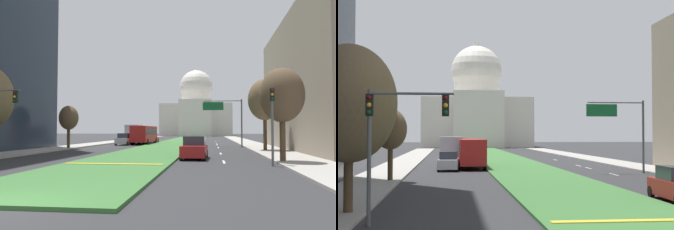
% 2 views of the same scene
% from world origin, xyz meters
% --- Properties ---
extents(ground_plane, '(296.36, 296.36, 0.00)m').
position_xyz_m(ground_plane, '(0.00, 67.35, 0.00)').
color(ground_plane, '#2B2B2D').
extents(grass_median, '(7.13, 121.24, 0.14)m').
position_xyz_m(grass_median, '(0.00, 60.62, 0.07)').
color(grass_median, '#386B33').
rests_on(grass_median, ground_plane).
extents(median_curb_nose, '(6.41, 0.50, 0.04)m').
position_xyz_m(median_curb_nose, '(0.00, 12.10, 0.16)').
color(median_curb_nose, gold).
rests_on(median_curb_nose, grass_median).
extents(lane_dashes_right, '(0.16, 48.61, 0.01)m').
position_xyz_m(lane_dashes_right, '(7.07, 39.15, 0.00)').
color(lane_dashes_right, silver).
rests_on(lane_dashes_right, ground_plane).
extents(sidewalk_left, '(4.00, 121.24, 0.15)m').
position_xyz_m(sidewalk_left, '(-12.57, 53.88, 0.07)').
color(sidewalk_left, '#9E9991').
rests_on(sidewalk_left, ground_plane).
extents(sidewalk_right, '(4.00, 121.24, 0.15)m').
position_xyz_m(sidewalk_right, '(12.57, 53.88, 0.07)').
color(sidewalk_right, '#9E9991').
rests_on(sidewalk_right, ground_plane).
extents(capitol_building, '(28.75, 22.03, 28.13)m').
position_xyz_m(capitol_building, '(0.00, 133.97, 10.52)').
color(capitol_building, silver).
rests_on(capitol_building, ground_plane).
extents(traffic_light_near_left, '(3.34, 0.35, 5.20)m').
position_xyz_m(traffic_light_near_left, '(-9.23, 12.81, 3.80)').
color(traffic_light_near_left, '#515456').
rests_on(traffic_light_near_left, ground_plane).
extents(overhead_guide_sign, '(5.34, 0.20, 6.50)m').
position_xyz_m(overhead_guide_sign, '(8.31, 38.18, 4.64)').
color(overhead_guide_sign, '#515456').
rests_on(overhead_guide_sign, ground_plane).
extents(street_tree_left_near, '(4.12, 4.12, 7.40)m').
position_xyz_m(street_tree_left_near, '(-11.36, 15.65, 4.81)').
color(street_tree_left_near, '#4C3823').
rests_on(street_tree_left_near, ground_plane).
extents(street_tree_left_mid, '(2.39, 2.39, 5.34)m').
position_xyz_m(street_tree_left_mid, '(-11.34, 31.47, 3.79)').
color(street_tree_left_mid, '#4C3823').
rests_on(street_tree_left_mid, ground_plane).
extents(sedan_midblock, '(2.15, 4.77, 1.83)m').
position_xyz_m(sedan_midblock, '(-7.13, 43.00, 0.85)').
color(sedan_midblock, '#BCBCC1').
rests_on(sedan_midblock, ground_plane).
extents(sedan_distant, '(1.84, 4.37, 1.64)m').
position_xyz_m(sedan_distant, '(-4.92, 55.46, 0.77)').
color(sedan_distant, maroon).
rests_on(sedan_distant, ground_plane).
extents(box_truck_delivery, '(2.40, 6.40, 3.20)m').
position_xyz_m(box_truck_delivery, '(-6.88, 49.23, 1.68)').
color(box_truck_delivery, '#BCBCC1').
rests_on(box_truck_delivery, ground_plane).
extents(city_bus, '(2.62, 11.00, 2.95)m').
position_xyz_m(city_bus, '(-4.82, 47.07, 1.77)').
color(city_bus, '#B21E1E').
rests_on(city_bus, ground_plane).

